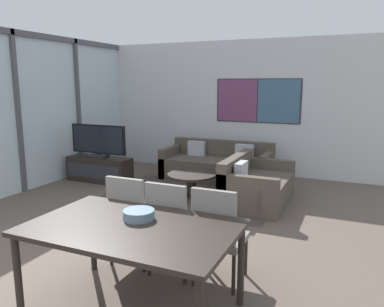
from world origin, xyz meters
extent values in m
cube|color=silver|center=(0.00, 6.13, 1.40)|extent=(6.62, 0.06, 2.80)
cube|color=#2D2D33|center=(0.65, 6.09, 1.55)|extent=(1.78, 0.01, 0.91)
cube|color=#753D66|center=(0.22, 6.09, 1.55)|extent=(0.85, 0.02, 0.87)
cube|color=#426684|center=(1.09, 6.09, 1.55)|extent=(0.85, 0.02, 0.87)
cube|color=silver|center=(-2.81, 3.07, 1.40)|extent=(0.02, 6.13, 2.80)
cube|color=#515156|center=(-2.78, 3.07, 2.75)|extent=(0.07, 6.13, 0.10)
cube|color=#515156|center=(-2.78, 3.07, 1.40)|extent=(0.07, 0.08, 2.80)
cube|color=#515156|center=(-2.78, 4.60, 1.40)|extent=(0.07, 0.08, 2.80)
cube|color=#473D38|center=(0.06, 4.04, 0.00)|extent=(2.89, 1.91, 0.01)
cube|color=black|center=(-2.00, 4.21, 0.24)|extent=(1.31, 0.42, 0.49)
cube|color=#2D2D33|center=(-2.00, 3.99, 0.24)|extent=(1.21, 0.01, 0.27)
cube|color=#2D2D33|center=(-2.00, 4.21, 0.51)|extent=(0.36, 0.20, 0.05)
cube|color=#2D2D33|center=(-2.00, 4.21, 0.58)|extent=(0.06, 0.03, 0.08)
cube|color=black|center=(-2.00, 4.21, 0.84)|extent=(1.23, 0.04, 0.57)
cube|color=black|center=(-2.00, 4.19, 0.84)|extent=(1.14, 0.01, 0.51)
cube|color=#51473D|center=(0.06, 5.26, 0.21)|extent=(2.16, 0.92, 0.42)
cube|color=#51473D|center=(0.06, 5.64, 0.38)|extent=(2.16, 0.16, 0.75)
cube|color=#51473D|center=(-0.95, 5.26, 0.30)|extent=(0.14, 0.92, 0.60)
cube|color=#51473D|center=(1.07, 5.26, 0.30)|extent=(0.14, 0.92, 0.60)
cube|color=#B2B7C1|center=(-0.45, 5.46, 0.57)|extent=(0.36, 0.12, 0.30)
cube|color=#B2B7C1|center=(0.58, 5.46, 0.57)|extent=(0.36, 0.12, 0.30)
cube|color=#51473D|center=(1.20, 4.12, 0.21)|extent=(0.92, 1.49, 0.42)
cube|color=#51473D|center=(0.82, 4.12, 0.38)|extent=(0.16, 1.49, 0.75)
cube|color=#51473D|center=(1.20, 3.45, 0.30)|extent=(0.92, 0.14, 0.60)
cube|color=#51473D|center=(1.20, 4.80, 0.30)|extent=(0.92, 0.14, 0.60)
cube|color=#B2B7C1|center=(1.00, 3.79, 0.57)|extent=(0.12, 0.36, 0.30)
cylinder|color=black|center=(0.06, 4.04, 0.01)|extent=(0.37, 0.37, 0.03)
cylinder|color=black|center=(0.06, 4.04, 0.17)|extent=(0.15, 0.15, 0.35)
cylinder|color=black|center=(0.06, 4.04, 0.37)|extent=(0.83, 0.83, 0.04)
cube|color=black|center=(0.97, 0.80, 0.75)|extent=(1.69, 1.05, 0.04)
cylinder|color=black|center=(0.18, 0.33, 0.37)|extent=(0.06, 0.06, 0.73)
cylinder|color=black|center=(0.18, 1.26, 0.37)|extent=(0.06, 0.06, 0.73)
cylinder|color=black|center=(1.75, 1.26, 0.37)|extent=(0.06, 0.06, 0.73)
cube|color=gray|center=(0.48, 1.63, 0.43)|extent=(0.46, 0.46, 0.06)
cube|color=gray|center=(0.48, 1.42, 0.72)|extent=(0.42, 0.05, 0.51)
cylinder|color=black|center=(0.28, 1.43, 0.20)|extent=(0.04, 0.04, 0.40)
cylinder|color=black|center=(0.68, 1.43, 0.20)|extent=(0.04, 0.04, 0.40)
cylinder|color=black|center=(0.28, 1.83, 0.20)|extent=(0.04, 0.04, 0.40)
cylinder|color=black|center=(0.68, 1.83, 0.20)|extent=(0.04, 0.04, 0.40)
cube|color=gray|center=(0.97, 1.59, 0.43)|extent=(0.46, 0.46, 0.06)
cube|color=gray|center=(0.97, 1.38, 0.72)|extent=(0.42, 0.05, 0.51)
cylinder|color=black|center=(0.77, 1.39, 0.20)|extent=(0.04, 0.04, 0.40)
cylinder|color=black|center=(1.17, 1.39, 0.20)|extent=(0.04, 0.04, 0.40)
cylinder|color=black|center=(0.77, 1.79, 0.20)|extent=(0.04, 0.04, 0.40)
cylinder|color=black|center=(1.17, 1.79, 0.20)|extent=(0.04, 0.04, 0.40)
cube|color=gray|center=(1.45, 1.59, 0.43)|extent=(0.46, 0.46, 0.06)
cube|color=gray|center=(1.45, 1.38, 0.72)|extent=(0.42, 0.05, 0.51)
cylinder|color=black|center=(1.25, 1.39, 0.20)|extent=(0.04, 0.04, 0.40)
cylinder|color=black|center=(1.65, 1.39, 0.20)|extent=(0.04, 0.04, 0.40)
cylinder|color=black|center=(1.25, 1.79, 0.20)|extent=(0.04, 0.04, 0.40)
cylinder|color=black|center=(1.65, 1.79, 0.20)|extent=(0.04, 0.04, 0.40)
cylinder|color=slate|center=(0.94, 0.95, 0.81)|extent=(0.27, 0.27, 0.08)
torus|color=slate|center=(0.94, 0.95, 0.85)|extent=(0.27, 0.27, 0.02)
camera|label=1|loc=(2.57, -1.63, 1.91)|focal=35.00mm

